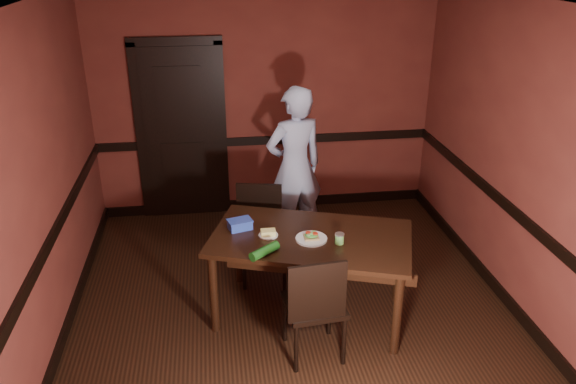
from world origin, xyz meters
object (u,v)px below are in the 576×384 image
object	(u,v)px
chair_far	(266,237)
person	(295,168)
chair_near	(314,303)
sandwich_plate	(311,238)
dining_table	(310,276)
sauce_jar	(339,238)
food_tub	(240,224)
cheese_saucer	(268,233)

from	to	relation	value
chair_far	person	world-z (taller)	person
chair_far	chair_near	distance (m)	1.17
chair_near	sandwich_plate	xyz separation A→B (m)	(0.06, 0.46, 0.33)
dining_table	sauce_jar	distance (m)	0.52
dining_table	food_tub	xyz separation A→B (m)	(-0.59, 0.22, 0.44)
sauce_jar	cheese_saucer	bearing A→B (deg)	159.14
sauce_jar	chair_far	bearing A→B (deg)	124.97
sandwich_plate	dining_table	bearing A→B (deg)	82.23
sandwich_plate	food_tub	size ratio (longest dim) A/B	1.13
chair_near	cheese_saucer	size ratio (longest dim) A/B	5.76
chair_far	sauce_jar	size ratio (longest dim) A/B	10.34
chair_near	food_tub	bearing A→B (deg)	-59.96
dining_table	chair_near	distance (m)	0.54
person	sauce_jar	world-z (taller)	person
sandwich_plate	cheese_saucer	size ratio (longest dim) A/B	1.61
person	sandwich_plate	bearing A→B (deg)	70.52
sandwich_plate	cheese_saucer	bearing A→B (deg)	160.69
dining_table	food_tub	world-z (taller)	food_tub
chair_far	food_tub	xyz separation A→B (m)	(-0.27, -0.40, 0.36)
dining_table	sandwich_plate	xyz separation A→B (m)	(-0.01, -0.06, 0.42)
person	dining_table	bearing A→B (deg)	70.75
sauce_jar	food_tub	world-z (taller)	sauce_jar
sauce_jar	cheese_saucer	world-z (taller)	sauce_jar
cheese_saucer	sauce_jar	bearing A→B (deg)	-20.86
person	cheese_saucer	world-z (taller)	person
chair_near	sandwich_plate	bearing A→B (deg)	-102.20
chair_near	cheese_saucer	distance (m)	0.74
cheese_saucer	food_tub	world-z (taller)	food_tub
food_tub	chair_near	bearing A→B (deg)	-70.34
person	chair_near	bearing A→B (deg)	69.55
dining_table	sauce_jar	bearing A→B (deg)	-17.59
dining_table	chair_near	size ratio (longest dim) A/B	1.76
person	sandwich_plate	xyz separation A→B (m)	(-0.07, -1.43, -0.07)
dining_table	sandwich_plate	world-z (taller)	sandwich_plate
food_tub	cheese_saucer	bearing A→B (deg)	-50.00
sauce_jar	sandwich_plate	bearing A→B (deg)	156.70
chair_far	food_tub	distance (m)	0.60
chair_near	food_tub	distance (m)	0.98
sandwich_plate	food_tub	distance (m)	0.65
dining_table	sandwich_plate	size ratio (longest dim) A/B	6.30
dining_table	chair_near	xyz separation A→B (m)	(-0.06, -0.53, 0.09)
dining_table	person	size ratio (longest dim) A/B	0.95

